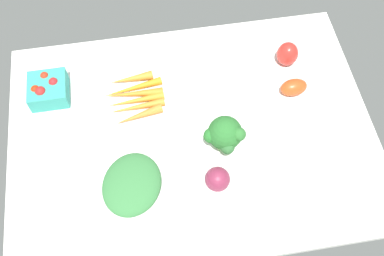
{
  "coord_description": "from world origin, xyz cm",
  "views": [
    {
      "loc": [
        9.92,
        61.08,
        114.7
      ],
      "look_at": [
        0.0,
        0.0,
        4.0
      ],
      "focal_mm": 42.01,
      "sensor_mm": 36.0,
      "label": 1
    }
  ],
  "objects_px": {
    "roma_tomato": "(294,87)",
    "bell_pepper_red": "(287,54)",
    "carrot_bunch": "(135,97)",
    "red_onion_near_basket": "(217,179)",
    "broccoli_head": "(225,135)",
    "leafy_greens_clump": "(132,184)",
    "berry_basket": "(48,90)"
  },
  "relations": [
    {
      "from": "broccoli_head",
      "to": "leafy_greens_clump",
      "type": "bearing_deg",
      "value": 17.47
    },
    {
      "from": "carrot_bunch",
      "to": "bell_pepper_red",
      "type": "xyz_separation_m",
      "value": [
        -0.48,
        -0.06,
        0.03
      ]
    },
    {
      "from": "carrot_bunch",
      "to": "leafy_greens_clump",
      "type": "relative_size",
      "value": 0.99
    },
    {
      "from": "red_onion_near_basket",
      "to": "bell_pepper_red",
      "type": "distance_m",
      "value": 0.47
    },
    {
      "from": "leafy_greens_clump",
      "to": "bell_pepper_red",
      "type": "height_order",
      "value": "bell_pepper_red"
    },
    {
      "from": "roma_tomato",
      "to": "berry_basket",
      "type": "relative_size",
      "value": 0.73
    },
    {
      "from": "red_onion_near_basket",
      "to": "bell_pepper_red",
      "type": "xyz_separation_m",
      "value": [
        -0.29,
        -0.37,
        0.01
      ]
    },
    {
      "from": "roma_tomato",
      "to": "bell_pepper_red",
      "type": "distance_m",
      "value": 0.11
    },
    {
      "from": "red_onion_near_basket",
      "to": "leafy_greens_clump",
      "type": "height_order",
      "value": "red_onion_near_basket"
    },
    {
      "from": "roma_tomato",
      "to": "berry_basket",
      "type": "distance_m",
      "value": 0.73
    },
    {
      "from": "berry_basket",
      "to": "roma_tomato",
      "type": "bearing_deg",
      "value": 171.7
    },
    {
      "from": "carrot_bunch",
      "to": "broccoli_head",
      "type": "xyz_separation_m",
      "value": [
        -0.23,
        0.2,
        0.06
      ]
    },
    {
      "from": "roma_tomato",
      "to": "red_onion_near_basket",
      "type": "xyz_separation_m",
      "value": [
        0.28,
        0.26,
        0.01
      ]
    },
    {
      "from": "bell_pepper_red",
      "to": "berry_basket",
      "type": "bearing_deg",
      "value": 0.66
    },
    {
      "from": "carrot_bunch",
      "to": "broccoli_head",
      "type": "height_order",
      "value": "broccoli_head"
    },
    {
      "from": "carrot_bunch",
      "to": "berry_basket",
      "type": "bearing_deg",
      "value": -12.48
    },
    {
      "from": "roma_tomato",
      "to": "broccoli_head",
      "type": "bearing_deg",
      "value": -152.07
    },
    {
      "from": "red_onion_near_basket",
      "to": "bell_pepper_red",
      "type": "height_order",
      "value": "bell_pepper_red"
    },
    {
      "from": "roma_tomato",
      "to": "berry_basket",
      "type": "bearing_deg",
      "value": 168.16
    },
    {
      "from": "leafy_greens_clump",
      "to": "bell_pepper_red",
      "type": "xyz_separation_m",
      "value": [
        -0.51,
        -0.34,
        0.01
      ]
    },
    {
      "from": "red_onion_near_basket",
      "to": "broccoli_head",
      "type": "bearing_deg",
      "value": -109.64
    },
    {
      "from": "red_onion_near_basket",
      "to": "broccoli_head",
      "type": "distance_m",
      "value": 0.12
    },
    {
      "from": "bell_pepper_red",
      "to": "leafy_greens_clump",
      "type": "bearing_deg",
      "value": 33.82
    },
    {
      "from": "carrot_bunch",
      "to": "broccoli_head",
      "type": "relative_size",
      "value": 1.51
    },
    {
      "from": "roma_tomato",
      "to": "red_onion_near_basket",
      "type": "bearing_deg",
      "value": -141.1
    },
    {
      "from": "bell_pepper_red",
      "to": "roma_tomato",
      "type": "bearing_deg",
      "value": 85.6
    },
    {
      "from": "carrot_bunch",
      "to": "bell_pepper_red",
      "type": "bearing_deg",
      "value": -172.45
    },
    {
      "from": "red_onion_near_basket",
      "to": "leafy_greens_clump",
      "type": "xyz_separation_m",
      "value": [
        0.22,
        -0.03,
        -0.01
      ]
    },
    {
      "from": "roma_tomato",
      "to": "bell_pepper_red",
      "type": "height_order",
      "value": "bell_pepper_red"
    },
    {
      "from": "carrot_bunch",
      "to": "bell_pepper_red",
      "type": "relative_size",
      "value": 2.25
    },
    {
      "from": "red_onion_near_basket",
      "to": "carrot_bunch",
      "type": "bearing_deg",
      "value": -58.03
    },
    {
      "from": "red_onion_near_basket",
      "to": "leafy_greens_clump",
      "type": "bearing_deg",
      "value": -6.41
    }
  ]
}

